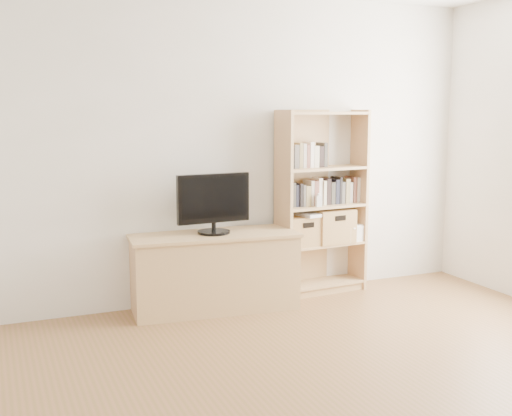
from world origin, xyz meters
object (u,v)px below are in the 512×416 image
laptop (317,213)px  basket_left (301,230)px  baby_monitor (319,201)px  basket_right (331,225)px  television (213,204)px  tv_stand (214,273)px  bookshelf (322,202)px

laptop → basket_left: bearing=169.6°
baby_monitor → basket_right: baby_monitor is taller
basket_left → television: bearing=-178.2°
basket_left → laptop: 0.22m
tv_stand → baby_monitor: bearing=5.8°
television → laptop: bearing=1.5°
baby_monitor → basket_left: baby_monitor is taller
bookshelf → tv_stand: bearing=-178.9°
television → basket_right: 1.19m
bookshelf → basket_left: bearing=-178.8°
bookshelf → basket_right: bookshelf is taller
bookshelf → television: 1.06m
bookshelf → basket_left: size_ratio=5.22×
bookshelf → basket_left: bookshelf is taller
bookshelf → basket_left: 0.32m
tv_stand → laptop: (1.00, 0.08, 0.42)m
tv_stand → television: size_ratio=2.17×
television → basket_left: 0.89m
television → basket_left: (0.84, 0.08, -0.30)m
baby_monitor → bookshelf: bearing=52.5°
tv_stand → baby_monitor: size_ratio=13.89×
tv_stand → bookshelf: (1.06, 0.11, 0.51)m
laptop → television: bearing=173.8°
baby_monitor → laptop: bearing=73.1°
television → baby_monitor: bearing=-3.0°
basket_left → basket_right: basket_right is taller
tv_stand → television: television is taller
baby_monitor → laptop: 0.15m
bookshelf → television: bearing=-178.9°
television → laptop: television is taller
basket_left → basket_right: size_ratio=0.87×
bookshelf → television: bookshelf is taller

